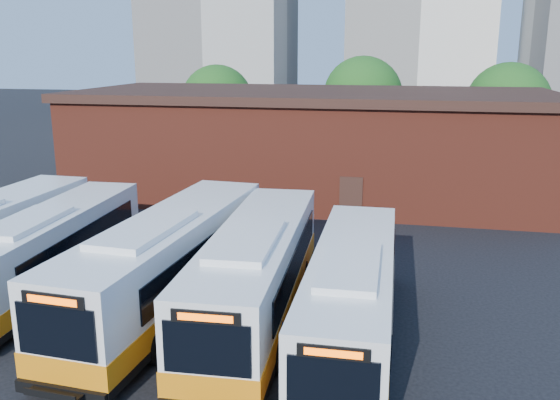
% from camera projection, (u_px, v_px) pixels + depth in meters
% --- Properties ---
extents(ground, '(220.00, 220.00, 0.00)m').
position_uv_depth(ground, '(212.00, 338.00, 18.55)').
color(ground, black).
extents(bus_west, '(2.79, 11.47, 3.10)m').
position_uv_depth(bus_west, '(51.00, 253.00, 22.08)').
color(bus_west, white).
rests_on(bus_west, ground).
extents(bus_midwest, '(3.44, 12.83, 3.46)m').
position_uv_depth(bus_midwest, '(169.00, 267.00, 20.22)').
color(bus_midwest, white).
rests_on(bus_midwest, ground).
extents(bus_mideast, '(3.07, 12.31, 3.32)m').
position_uv_depth(bus_mideast, '(257.00, 277.00, 19.47)').
color(bus_mideast, white).
rests_on(bus_mideast, ground).
extents(bus_east, '(2.54, 11.48, 3.11)m').
position_uv_depth(bus_east, '(352.00, 301.00, 17.83)').
color(bus_east, white).
rests_on(bus_east, ground).
extents(transit_worker, '(0.52, 0.76, 2.02)m').
position_uv_depth(transit_worker, '(276.00, 333.00, 16.69)').
color(transit_worker, '#121433').
rests_on(transit_worker, ground).
extents(depot_building, '(28.60, 12.60, 6.40)m').
position_uv_depth(depot_building, '(312.00, 142.00, 36.72)').
color(depot_building, maroon).
rests_on(depot_building, ground).
extents(tree_west, '(6.00, 6.00, 7.65)m').
position_uv_depth(tree_west, '(217.00, 101.00, 49.77)').
color(tree_west, '#382314').
rests_on(tree_west, ground).
extents(tree_mid, '(6.56, 6.56, 8.36)m').
position_uv_depth(tree_mid, '(363.00, 96.00, 49.16)').
color(tree_mid, '#382314').
rests_on(tree_mid, ground).
extents(tree_east, '(6.24, 6.24, 7.96)m').
position_uv_depth(tree_east, '(508.00, 105.00, 44.17)').
color(tree_east, '#382314').
rests_on(tree_east, ground).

